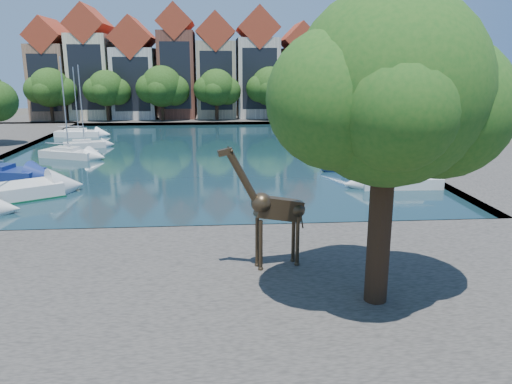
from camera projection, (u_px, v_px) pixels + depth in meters
ground at (181, 235)px, 26.04m from camera, size 160.00×160.00×0.00m
water_basin at (197, 154)px, 49.20m from camera, size 38.00×50.00×0.08m
near_quay at (168, 289)px, 19.21m from camera, size 50.00×14.00×0.50m
far_quay at (205, 118)px, 80.05m from camera, size 60.00×16.00×0.50m
right_quay at (443, 149)px, 51.03m from camera, size 14.00×52.00×0.50m
plane_tree at (392, 96)px, 16.00m from camera, size 8.32×6.40×10.62m
townhouse_west_end at (53, 73)px, 76.54m from camera, size 5.44×9.18×14.93m
townhouse_west_mid at (92, 67)px, 76.77m from camera, size 5.94×9.18×16.79m
townhouse_west_inner at (136, 73)px, 77.48m from camera, size 6.43×9.18×15.15m
townhouse_center at (177, 66)px, 77.71m from camera, size 5.44×9.18×16.93m
townhouse_east_inner at (216, 70)px, 78.32m from camera, size 5.94×9.18×15.79m
townhouse_east_mid at (257, 68)px, 78.72m from camera, size 6.43×9.18×16.65m
townhouse_east_end at (298, 74)px, 79.46m from camera, size 5.44×9.18×14.43m
far_tree_far_west at (50, 89)px, 71.85m from camera, size 7.28×5.60×7.68m
far_tree_west at (107, 89)px, 72.48m from camera, size 6.76×5.20×7.36m
far_tree_mid_west at (162, 88)px, 73.03m from camera, size 7.80×6.00×8.00m
far_tree_mid_east at (217, 89)px, 73.67m from camera, size 7.02×5.40×7.52m
far_tree_east at (271, 88)px, 74.25m from camera, size 7.54×5.80×7.84m
far_tree_far_east at (324, 89)px, 74.89m from camera, size 6.76×5.20×7.36m
giraffe_statue at (272, 208)px, 20.15m from camera, size 3.53×1.21×5.08m
sailboat_left_c at (69, 152)px, 46.95m from camera, size 5.77×3.85×9.26m
sailboat_left_d at (85, 143)px, 52.57m from camera, size 4.47×2.63×8.53m
sailboat_left_e at (79, 132)px, 60.96m from camera, size 5.56×2.32×8.26m
sailboat_right_a at (400, 179)px, 35.63m from camera, size 5.70×2.13×10.77m
sailboat_right_b at (369, 161)px, 42.95m from camera, size 7.54×5.20×10.43m
sailboat_right_c at (322, 138)px, 56.06m from camera, size 6.19×3.38×8.57m
sailboat_right_d at (322, 131)px, 61.92m from camera, size 4.94×2.08×7.57m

